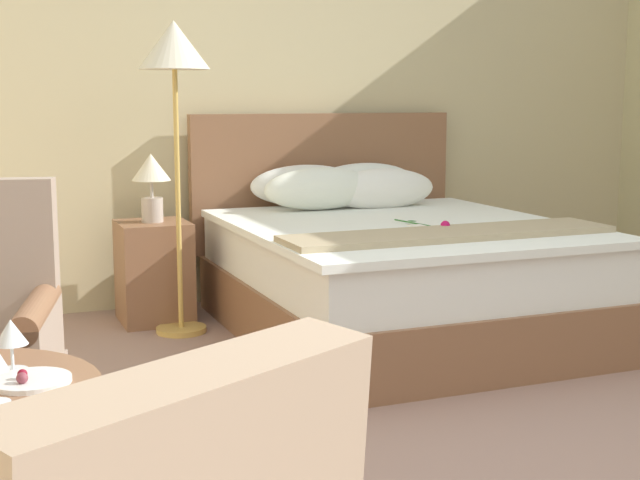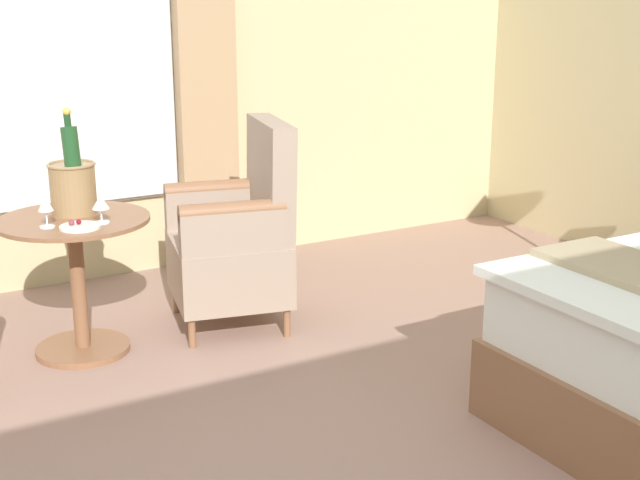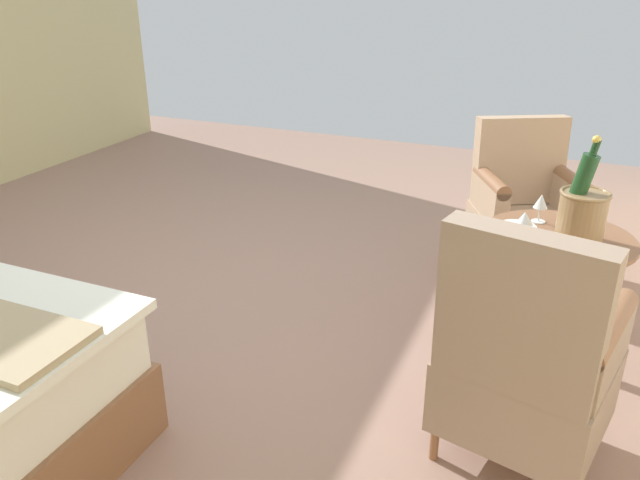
% 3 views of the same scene
% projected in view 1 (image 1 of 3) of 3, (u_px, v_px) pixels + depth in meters
% --- Properties ---
extents(wall_headboard_side, '(5.95, 0.12, 2.87)m').
position_uv_depth(wall_headboard_side, '(254.00, 77.00, 5.71)').
color(wall_headboard_side, '#CDBC8D').
rests_on(wall_headboard_side, ground).
extents(bed, '(1.78, 2.15, 1.20)m').
position_uv_depth(bed, '(389.00, 266.00, 4.99)').
color(bed, brown).
rests_on(bed, ground).
extents(nightstand, '(0.43, 0.41, 0.59)m').
position_uv_depth(nightstand, '(154.00, 272.00, 5.20)').
color(nightstand, brown).
rests_on(nightstand, ground).
extents(bedside_lamp, '(0.22, 0.22, 0.39)m').
position_uv_depth(bedside_lamp, '(151.00, 177.00, 5.11)').
color(bedside_lamp, '#BBADA0').
rests_on(bedside_lamp, nightstand).
extents(floor_lamp_brass, '(0.38, 0.38, 1.71)m').
position_uv_depth(floor_lamp_brass, '(175.00, 66.00, 4.77)').
color(floor_lamp_brass, '#D5AB52').
rests_on(floor_lamp_brass, ground).
extents(wine_glass_near_edge, '(0.08, 0.08, 0.13)m').
position_uv_depth(wine_glass_near_edge, '(11.00, 335.00, 2.10)').
color(wine_glass_near_edge, white).
rests_on(wine_glass_near_edge, side_table_round).
extents(snack_plate, '(0.18, 0.18, 0.04)m').
position_uv_depth(snack_plate, '(31.00, 380.00, 2.03)').
color(snack_plate, white).
rests_on(snack_plate, side_table_round).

